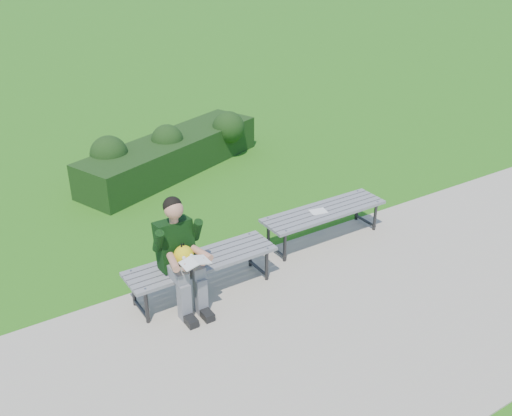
{
  "coord_description": "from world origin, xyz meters",
  "views": [
    {
      "loc": [
        -3.32,
        -5.5,
        3.96
      ],
      "look_at": [
        0.03,
        -0.24,
        0.82
      ],
      "focal_mm": 40.0,
      "sensor_mm": 36.0,
      "label": 1
    }
  ],
  "objects": [
    {
      "name": "walkway",
      "position": [
        0.0,
        -1.75,
        0.01
      ],
      "size": [
        30.0,
        3.5,
        0.02
      ],
      "color": "#ACA68F",
      "rests_on": "ground"
    },
    {
      "name": "bench_right",
      "position": [
        1.15,
        -0.2,
        0.42
      ],
      "size": [
        1.8,
        0.5,
        0.46
      ],
      "color": "gray",
      "rests_on": "walkway"
    },
    {
      "name": "seated_boy",
      "position": [
        -1.14,
        -0.53,
        0.71
      ],
      "size": [
        0.56,
        0.76,
        1.31
      ],
      "color": "gray",
      "rests_on": "walkway"
    },
    {
      "name": "ground",
      "position": [
        0.0,
        0.0,
        0.0
      ],
      "size": [
        80.0,
        80.0,
        0.0
      ],
      "color": "#167818",
      "rests_on": "ground"
    },
    {
      "name": "bench_left",
      "position": [
        -0.84,
        -0.44,
        0.42
      ],
      "size": [
        1.8,
        0.5,
        0.46
      ],
      "color": "gray",
      "rests_on": "walkway"
    },
    {
      "name": "hedge",
      "position": [
        0.44,
        3.17,
        0.36
      ],
      "size": [
        3.73,
        2.17,
        0.88
      ],
      "color": "#114311",
      "rests_on": "ground"
    },
    {
      "name": "paper_sheet",
      "position": [
        1.05,
        -0.2,
        0.47
      ],
      "size": [
        0.25,
        0.2,
        0.01
      ],
      "color": "white",
      "rests_on": "bench_right"
    }
  ]
}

